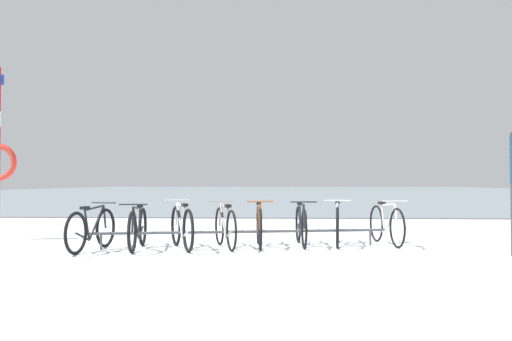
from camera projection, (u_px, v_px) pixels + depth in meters
The scene contains 10 objects.
ground at pixel (282, 192), 61.28m from camera, with size 80.00×132.00×0.08m.
bike_rack at pixel (241, 232), 9.69m from camera, with size 5.20×1.08×0.31m.
bicycle_0 at pixel (92, 229), 9.24m from camera, with size 0.46×1.70×0.80m.
bicycle_1 at pixel (138, 228), 9.46m from camera, with size 0.46×1.75×0.80m.
bicycle_2 at pixel (182, 227), 9.49m from camera, with size 0.74×1.62×0.84m.
bicycle_3 at pixel (225, 227), 9.61m from camera, with size 0.63×1.60×0.82m.
bicycle_4 at pixel (259, 226), 9.83m from camera, with size 0.46×1.69×0.83m.
bicycle_5 at pixel (301, 225), 9.98m from camera, with size 0.46×1.73×0.82m.
bicycle_6 at pixel (338, 224), 10.08m from camera, with size 0.46×1.75×0.84m.
bicycle_7 at pixel (386, 224), 10.13m from camera, with size 0.48×1.76×0.83m.
Camera 1 is at (0.05, -7.48, 1.16)m, focal length 38.71 mm.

